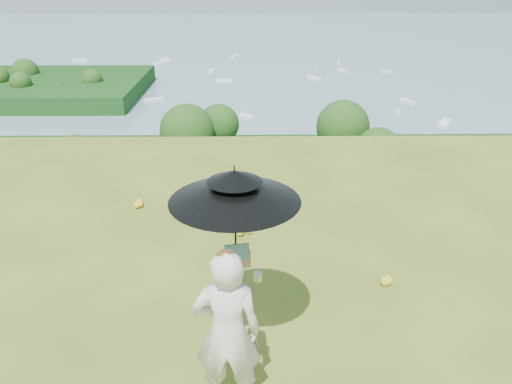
{
  "coord_description": "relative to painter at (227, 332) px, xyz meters",
  "views": [
    {
      "loc": [
        -0.07,
        -5.22,
        3.98
      ],
      "look_at": [
        0.01,
        1.47,
        0.95
      ],
      "focal_mm": 35.0,
      "sensor_mm": 36.0,
      "label": 1
    }
  ],
  "objects": [
    {
      "name": "ground",
      "position": [
        0.29,
        1.53,
        -0.88
      ],
      "size": [
        14.0,
        14.0,
        0.0
      ],
      "primitive_type": "plane",
      "color": "#49631C",
      "rests_on": "ground"
    },
    {
      "name": "forest_slope",
      "position": [
        0.29,
        36.53,
        -29.88
      ],
      "size": [
        140.0,
        56.0,
        22.0
      ],
      "primitive_type": "cube",
      "color": "#0E330E",
      "rests_on": "bay_water"
    },
    {
      "name": "shoreline_tier",
      "position": [
        0.29,
        76.53,
        -36.88
      ],
      "size": [
        170.0,
        28.0,
        8.0
      ],
      "primitive_type": "cube",
      "color": "#706B59",
      "rests_on": "bay_water"
    },
    {
      "name": "bay_water",
      "position": [
        0.29,
        241.53,
        -34.88
      ],
      "size": [
        700.0,
        700.0,
        0.0
      ],
      "primitive_type": "plane",
      "color": "slate",
      "rests_on": "ground"
    },
    {
      "name": "peninsula",
      "position": [
        -74.71,
        156.53,
        -29.88
      ],
      "size": [
        90.0,
        60.0,
        12.0
      ],
      "primitive_type": null,
      "color": "#0E330E",
      "rests_on": "bay_water"
    },
    {
      "name": "slope_trees",
      "position": [
        0.29,
        36.53,
        -15.88
      ],
      "size": [
        110.0,
        50.0,
        6.0
      ],
      "primitive_type": null,
      "color": "#194414",
      "rests_on": "forest_slope"
    },
    {
      "name": "harbor_town",
      "position": [
        0.29,
        76.53,
        -30.38
      ],
      "size": [
        110.0,
        22.0,
        5.0
      ],
      "primitive_type": null,
      "color": "silver",
      "rests_on": "shoreline_tier"
    },
    {
      "name": "moored_boats",
      "position": [
        -12.21,
        162.53,
        -34.53
      ],
      "size": [
        140.0,
        140.0,
        0.7
      ],
      "primitive_type": null,
      "color": "white",
      "rests_on": "bay_water"
    },
    {
      "name": "wildflowers",
      "position": [
        0.29,
        1.78,
        -0.82
      ],
      "size": [
        10.0,
        10.5,
        0.12
      ],
      "primitive_type": null,
      "color": "yellow",
      "rests_on": "ground"
    },
    {
      "name": "painter",
      "position": [
        0.0,
        0.0,
        0.0
      ],
      "size": [
        0.66,
        0.44,
        1.75
      ],
      "primitive_type": "imported",
      "rotation": [
        0.0,
        0.0,
        3.1
      ],
      "color": "white",
      "rests_on": "ground"
    },
    {
      "name": "field_easel",
      "position": [
        0.07,
        0.61,
        -0.13
      ],
      "size": [
        0.67,
        0.67,
        1.5
      ],
      "primitive_type": null,
      "rotation": [
        0.0,
        0.0,
        0.19
      ],
      "color": "#B0764A",
      "rests_on": "ground"
    },
    {
      "name": "sun_umbrella",
      "position": [
        0.07,
        0.64,
        0.89
      ],
      "size": [
        1.31,
        1.31,
        1.06
      ],
      "primitive_type": null,
      "rotation": [
        0.0,
        0.0,
        -0.02
      ],
      "color": "black",
      "rests_on": "field_easel"
    },
    {
      "name": "painter_cap",
      "position": [
        0.0,
        0.0,
        0.83
      ],
      "size": [
        0.23,
        0.26,
        0.1
      ],
      "primitive_type": null,
      "rotation": [
        0.0,
        0.0,
        0.15
      ],
      "color": "#D27385",
      "rests_on": "painter"
    }
  ]
}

